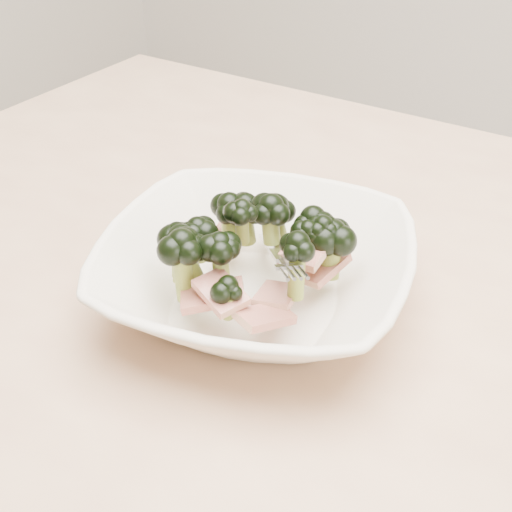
% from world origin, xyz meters
% --- Properties ---
extents(dining_table, '(1.20, 0.80, 0.75)m').
position_xyz_m(dining_table, '(0.00, 0.00, 0.65)').
color(dining_table, tan).
rests_on(dining_table, ground).
extents(broccoli_dish, '(0.33, 0.33, 0.11)m').
position_xyz_m(broccoli_dish, '(-0.06, -0.07, 0.79)').
color(broccoli_dish, beige).
rests_on(broccoli_dish, dining_table).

